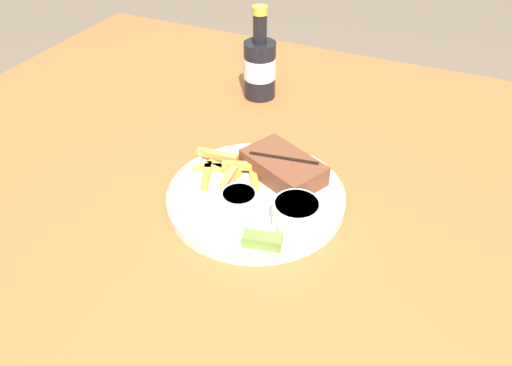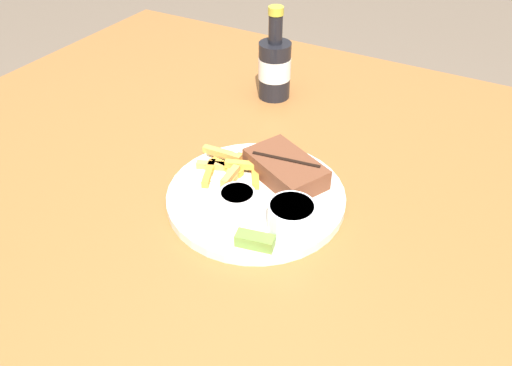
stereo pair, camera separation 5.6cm
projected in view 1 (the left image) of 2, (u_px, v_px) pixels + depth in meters
dining_table at (256, 229)px, 0.88m from camera, size 1.53×1.30×0.76m
dinner_plate at (256, 197)px, 0.83m from camera, size 0.30×0.30×0.02m
steak_portion at (283, 167)px, 0.85m from camera, size 0.16×0.14×0.04m
fries_pile at (226, 169)px, 0.86m from camera, size 0.15×0.11×0.02m
coleslaw_cup at (296, 214)px, 0.74m from camera, size 0.07×0.07×0.05m
dipping_sauce_cup at (239, 199)px, 0.79m from camera, size 0.06×0.06×0.02m
pickle_spear at (262, 241)px, 0.72m from camera, size 0.06×0.03×0.02m
fork_utensil at (213, 182)px, 0.84m from camera, size 0.13×0.02×0.00m
beer_bottle at (260, 66)px, 1.08m from camera, size 0.07×0.07×0.20m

